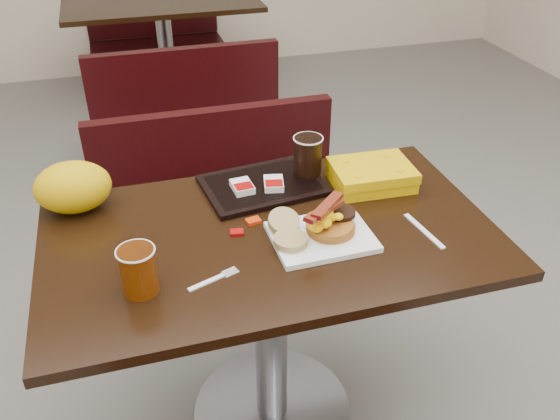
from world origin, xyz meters
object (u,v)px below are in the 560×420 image
object	(u,v)px
bench_far_s	(182,101)
coffee_cup_near	(138,271)
hashbrown_sleeve_left	(242,187)
clamshell	(372,175)
bench_near_n	(225,214)
platter	(322,237)
fork	(206,282)
tray	(263,185)
table_near	(271,333)
bench_far_n	(156,31)
table_far	(167,59)
knife	(424,231)
hashbrown_sleeve_right	(274,184)
coffee_cup_far	(308,155)
paper_bag	(73,187)
pancake_stack	(331,226)

from	to	relation	value
bench_far_s	coffee_cup_near	bearing A→B (deg)	-99.73
hashbrown_sleeve_left	clamshell	world-z (taller)	clamshell
bench_near_n	clamshell	size ratio (longest dim) A/B	4.22
platter	fork	size ratio (longest dim) A/B	1.95
fork	tray	bearing A→B (deg)	38.13
table_near	bench_far_s	world-z (taller)	table_near
bench_far_n	coffee_cup_near	xyz separation A→B (m)	(-0.35, -3.45, 0.45)
table_near	table_far	size ratio (longest dim) A/B	1.00
platter	coffee_cup_near	xyz separation A→B (m)	(-0.47, -0.08, 0.05)
bench_near_n	hashbrown_sleeve_left	bearing A→B (deg)	-93.25
platter	coffee_cup_near	bearing A→B (deg)	-172.09
table_far	coffee_cup_near	bearing A→B (deg)	-97.28
knife	clamshell	size ratio (longest dim) A/B	0.72
table_far	bench_far_n	size ratio (longest dim) A/B	1.20
hashbrown_sleeve_left	hashbrown_sleeve_right	size ratio (longest dim) A/B	1.01
bench_far_n	platter	bearing A→B (deg)	-87.94
bench_far_n	clamshell	bearing A→B (deg)	-83.49
knife	coffee_cup_near	bearing A→B (deg)	-94.92
table_far	coffee_cup_near	size ratio (longest dim) A/B	10.23
coffee_cup_far	paper_bag	xyz separation A→B (m)	(-0.68, 0.00, -0.00)
paper_bag	table_near	bearing A→B (deg)	-27.44
table_near	bench_far_s	size ratio (longest dim) A/B	1.20
pancake_stack	clamshell	bearing A→B (deg)	45.64
pancake_stack	coffee_cup_far	bearing A→B (deg)	82.99
tray	platter	bearing A→B (deg)	-81.93
table_far	hashbrown_sleeve_left	world-z (taller)	hashbrown_sleeve_left
bench_far_s	hashbrown_sleeve_right	size ratio (longest dim) A/B	13.08
bench_near_n	table_far	size ratio (longest dim) A/B	0.83
bench_near_n	pancake_stack	distance (m)	0.88
bench_far_n	tray	distance (m)	3.10
fork	clamshell	size ratio (longest dim) A/B	0.56
bench_near_n	coffee_cup_near	size ratio (longest dim) A/B	8.53
clamshell	paper_bag	bearing A→B (deg)	175.70
hashbrown_sleeve_right	pancake_stack	bearing A→B (deg)	-59.53
table_near	hashbrown_sleeve_right	bearing A→B (deg)	71.73
bench_far_n	pancake_stack	distance (m)	3.39
coffee_cup_near	paper_bag	world-z (taller)	paper_bag
coffee_cup_near	clamshell	distance (m)	0.77
pancake_stack	paper_bag	distance (m)	0.72
platter	paper_bag	xyz separation A→B (m)	(-0.62, 0.33, 0.07)
table_near	fork	xyz separation A→B (m)	(-0.20, -0.16, 0.38)
fork	table_far	bearing A→B (deg)	65.86
hashbrown_sleeve_left	coffee_cup_far	bearing A→B (deg)	7.61
bench_near_n	platter	world-z (taller)	platter
platter	hashbrown_sleeve_right	size ratio (longest dim) A/B	3.40
pancake_stack	tray	distance (m)	0.31
bench_far_n	coffee_cup_far	size ratio (longest dim) A/B	8.59
bench_near_n	bench_far_n	world-z (taller)	same
bench_far_n	platter	size ratio (longest dim) A/B	3.84
bench_far_n	hashbrown_sleeve_left	world-z (taller)	hashbrown_sleeve_left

